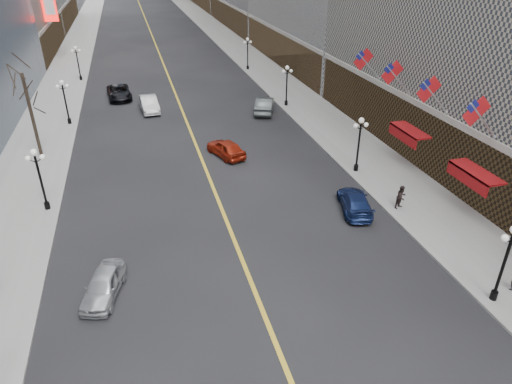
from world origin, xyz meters
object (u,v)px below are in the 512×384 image
streetlamp_east_2 (287,81)px  streetlamp_west_3 (77,59)px  car_nb_near (103,285)px  streetlamp_west_2 (65,97)px  car_nb_mid (149,104)px  streetlamp_west_1 (39,173)px  car_nb_far (119,92)px  car_sb_far (264,105)px  streetlamp_east_1 (359,139)px  streetlamp_east_3 (248,50)px  streetlamp_east_0 (506,256)px  car_sb_mid (226,148)px  car_sb_near (355,202)px

streetlamp_east_2 → streetlamp_west_3: (-23.60, 18.00, 0.00)m
car_nb_near → streetlamp_east_2: bearing=71.5°
streetlamp_west_2 → car_nb_mid: streetlamp_west_2 is taller
streetlamp_east_2 → streetlamp_west_1: bearing=-142.7°
streetlamp_east_2 → streetlamp_west_3: bearing=142.7°
streetlamp_west_2 → car_nb_far: streetlamp_west_2 is taller
car_sb_far → streetlamp_east_1: bearing=121.1°
streetlamp_east_1 → streetlamp_east_3: same height
streetlamp_east_0 → car_sb_far: (-3.02, 32.56, -2.05)m
car_nb_near → car_nb_far: (1.02, 36.33, 0.10)m
streetlamp_west_2 → streetlamp_west_3: 18.00m
streetlamp_east_0 → car_sb_far: size_ratio=0.87×
streetlamp_west_3 → car_nb_near: (4.05, -46.24, -2.21)m
streetlamp_east_3 → streetlamp_west_1: same height
streetlamp_east_0 → car_sb_mid: 24.05m
car_nb_near → car_sb_mid: size_ratio=0.91×
streetlamp_east_2 → car_nb_near: bearing=-124.7°
car_sb_mid → streetlamp_east_3: bearing=-128.0°
car_nb_far → car_sb_mid: 22.03m
car_sb_mid → car_sb_far: (6.58, 10.61, 0.10)m
streetlamp_east_2 → streetlamp_west_1: size_ratio=1.00×
streetlamp_east_2 → streetlamp_west_1: (-23.60, -18.00, 0.00)m
streetlamp_west_1 → streetlamp_east_3: bearing=56.8°
streetlamp_east_3 → car_sb_mid: streetlamp_east_3 is taller
streetlamp_west_1 → streetlamp_west_2: 18.00m
streetlamp_east_1 → streetlamp_east_2: 18.00m
streetlamp_east_3 → car_nb_near: streetlamp_east_3 is taller
car_sb_mid → streetlamp_west_1: bearing=2.8°
streetlamp_west_1 → car_sb_mid: streetlamp_west_1 is taller
streetlamp_west_1 → streetlamp_west_3: size_ratio=1.00×
car_nb_mid → streetlamp_west_1: bearing=-116.4°
streetlamp_west_3 → car_sb_mid: streetlamp_west_3 is taller
car_nb_far → car_sb_mid: car_nb_far is taller
streetlamp_east_3 → streetlamp_west_3: same height
streetlamp_east_2 → car_sb_near: size_ratio=0.97×
streetlamp_east_0 → car_sb_near: bearing=105.3°
streetlamp_east_2 → streetlamp_west_3: size_ratio=1.00×
streetlamp_west_3 → car_sb_mid: bearing=-65.0°
streetlamp_west_3 → car_sb_near: (20.75, -41.58, -2.22)m
streetlamp_east_3 → car_nb_far: size_ratio=0.80×
streetlamp_east_1 → streetlamp_west_3: 43.05m
streetlamp_west_1 → streetlamp_west_2: size_ratio=1.00×
streetlamp_west_1 → car_nb_far: bearing=79.0°
streetlamp_west_3 → streetlamp_east_3: bearing=0.0°
streetlamp_east_2 → car_sb_mid: streetlamp_east_2 is taller
streetlamp_east_2 → streetlamp_west_2: size_ratio=1.00×
car_nb_near → car_sb_near: (16.71, 4.66, -0.01)m
streetlamp_east_1 → streetlamp_west_3: same height
streetlamp_west_1 → car_nb_near: (4.05, -10.24, -2.21)m
streetlamp_west_2 → streetlamp_west_3: same height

